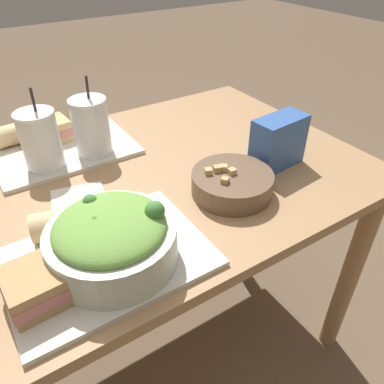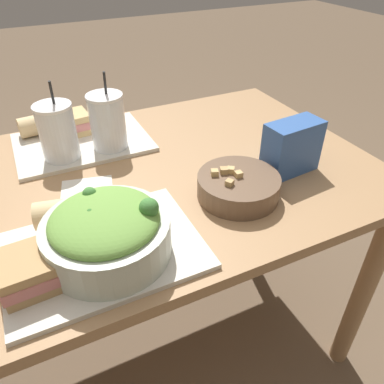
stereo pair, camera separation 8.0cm
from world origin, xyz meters
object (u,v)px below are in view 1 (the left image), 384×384
Objects in this scene: drink_cup_red at (91,128)px; chip_bag at (278,142)px; salad_bowl at (112,238)px; sandwich_near at (43,283)px; soup_bowl at (232,183)px; baguette_far at (26,131)px; baguette_near at (76,219)px; drink_cup_dark at (41,142)px; sandwich_far at (46,132)px; napkin_folded at (78,196)px.

chip_bag is (0.41, -0.32, -0.02)m from drink_cup_red.
salad_bowl reaches higher than sandwich_near.
sandwich_near is (-0.48, -0.08, 0.01)m from soup_bowl.
baguette_far is 0.24m from drink_cup_red.
drink_cup_dark is (0.02, 0.31, 0.04)m from baguette_near.
sandwich_far is at bearing 72.84° from drink_cup_dark.
sandwich_near is at bearing 163.96° from baguette_far.
soup_bowl is at bearing -62.88° from sandwich_far.
drink_cup_red reaches higher than napkin_folded.
drink_cup_red reaches higher than drink_cup_dark.
salad_bowl is at bearing -153.64° from baguette_near.
baguette_far is at bearing 128.73° from drink_cup_red.
salad_bowl is 0.13m from baguette_near.
soup_bowl is 0.49m from sandwich_near.
soup_bowl is at bearing -151.74° from baguette_far.
baguette_near is at bearing 173.34° from chip_bag.
drink_cup_red reaches higher than salad_bowl.
baguette_near is 0.85× the size of drink_cup_dark.
baguette_near is at bearing -107.51° from napkin_folded.
drink_cup_dark reaches higher than soup_bowl.
salad_bowl is 1.73× the size of sandwich_far.
sandwich_far is (0.06, 0.45, 0.00)m from baguette_near.
sandwich_far is at bearing 124.69° from drink_cup_red.
baguette_near is at bearing -102.45° from sandwich_far.
sandwich_near is at bearing -118.53° from napkin_folded.
napkin_folded is (-0.11, -0.17, -0.09)m from drink_cup_red.
sandwich_near and sandwich_far have the same top height.
drink_cup_red reaches higher than sandwich_far.
sandwich_far is 0.06m from baguette_far.
sandwich_near reaches higher than baguette_far.
chip_bag is (0.19, 0.04, 0.04)m from soup_bowl.
sandwich_far is 0.32m from napkin_folded.
drink_cup_red reaches higher than chip_bag.
sandwich_far is at bearing 122.06° from soup_bowl.
drink_cup_red reaches higher than baguette_far.
baguette_near is 0.35m from drink_cup_red.
drink_cup_red is at bearing 56.29° from sandwich_near.
chip_bag is (0.55, -0.51, 0.03)m from baguette_far.
drink_cup_dark reaches higher than chip_bag.
baguette_near and baguette_far have the same top height.
drink_cup_red is 1.55× the size of napkin_folded.
drink_cup_dark is at bearing 71.39° from sandwich_near.
soup_bowl is at bearing -172.75° from chip_bag.
drink_cup_dark reaches higher than sandwich_near.
drink_cup_dark is at bearing 8.46° from baguette_near.
baguette_near is 0.84× the size of drink_cup_red.
sandwich_far is 0.64× the size of drink_cup_red.
drink_cup_dark is at bearing 176.19° from baguette_far.
drink_cup_red reaches higher than sandwich_near.
baguette_far is at bearing 91.67° from drink_cup_dark.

